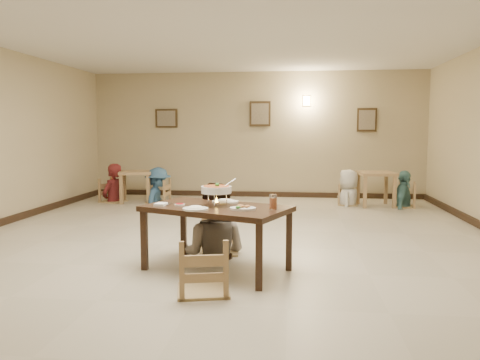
# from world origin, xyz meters

# --- Properties ---
(floor) EXTENTS (10.00, 10.00, 0.00)m
(floor) POSITION_xyz_m (0.00, 0.00, 0.00)
(floor) COLOR #BFB59D
(floor) RESTS_ON ground
(ceiling) EXTENTS (10.00, 10.00, 0.00)m
(ceiling) POSITION_xyz_m (0.00, 0.00, 3.00)
(ceiling) COLOR silver
(ceiling) RESTS_ON wall_back
(wall_back) EXTENTS (10.00, 0.00, 10.00)m
(wall_back) POSITION_xyz_m (0.00, 5.00, 1.50)
(wall_back) COLOR tan
(wall_back) RESTS_ON floor
(baseboard_back) EXTENTS (8.00, 0.06, 0.12)m
(baseboard_back) POSITION_xyz_m (0.00, 4.97, 0.06)
(baseboard_back) COLOR black
(baseboard_back) RESTS_ON floor
(picture_a) EXTENTS (0.55, 0.04, 0.45)m
(picture_a) POSITION_xyz_m (-2.20, 4.96, 1.90)
(picture_a) COLOR #342415
(picture_a) RESTS_ON wall_back
(picture_b) EXTENTS (0.50, 0.04, 0.60)m
(picture_b) POSITION_xyz_m (0.10, 4.96, 2.00)
(picture_b) COLOR #342415
(picture_b) RESTS_ON wall_back
(picture_c) EXTENTS (0.45, 0.04, 0.55)m
(picture_c) POSITION_xyz_m (2.60, 4.96, 1.85)
(picture_c) COLOR #342415
(picture_c) RESTS_ON wall_back
(wall_sconce) EXTENTS (0.16, 0.05, 0.22)m
(wall_sconce) POSITION_xyz_m (1.20, 4.96, 2.30)
(wall_sconce) COLOR #FFD88C
(wall_sconce) RESTS_ON wall_back
(main_table) EXTENTS (1.81, 1.42, 0.74)m
(main_table) POSITION_xyz_m (0.06, -1.12, 0.66)
(main_table) COLOR #341F13
(main_table) RESTS_ON floor
(chair_far) EXTENTS (0.49, 0.49, 1.05)m
(chair_far) POSITION_xyz_m (-0.05, -0.35, 0.52)
(chair_far) COLOR tan
(chair_far) RESTS_ON floor
(chair_near) EXTENTS (0.50, 0.50, 1.07)m
(chair_near) POSITION_xyz_m (0.05, -1.87, 0.53)
(chair_near) COLOR tan
(chair_near) RESTS_ON floor
(main_diner) EXTENTS (0.98, 0.80, 1.87)m
(main_diner) POSITION_xyz_m (-0.09, -0.46, 0.94)
(main_diner) COLOR gray
(main_diner) RESTS_ON floor
(curry_warmer) EXTENTS (0.39, 0.35, 0.31)m
(curry_warmer) POSITION_xyz_m (0.06, -1.09, 0.93)
(curry_warmer) COLOR silver
(curry_warmer) RESTS_ON main_table
(rice_plate_far) EXTENTS (0.32, 0.32, 0.07)m
(rice_plate_far) POSITION_xyz_m (0.12, -0.87, 0.76)
(rice_plate_far) COLOR white
(rice_plate_far) RESTS_ON main_table
(rice_plate_near) EXTENTS (0.28, 0.28, 0.06)m
(rice_plate_near) POSITION_xyz_m (-0.12, -1.40, 0.76)
(rice_plate_near) COLOR white
(rice_plate_near) RESTS_ON main_table
(fried_plate) EXTENTS (0.29, 0.29, 0.06)m
(fried_plate) POSITION_xyz_m (0.38, -1.33, 0.77)
(fried_plate) COLOR white
(fried_plate) RESTS_ON main_table
(chili_dish) EXTENTS (0.12, 0.12, 0.02)m
(chili_dish) POSITION_xyz_m (-0.36, -1.13, 0.76)
(chili_dish) COLOR white
(chili_dish) RESTS_ON main_table
(napkin_cutlery) EXTENTS (0.16, 0.24, 0.03)m
(napkin_cutlery) POSITION_xyz_m (-0.57, -1.16, 0.76)
(napkin_cutlery) COLOR white
(napkin_cutlery) RESTS_ON main_table
(drink_glass) EXTENTS (0.08, 0.08, 0.16)m
(drink_glass) POSITION_xyz_m (0.71, -1.26, 0.82)
(drink_glass) COLOR white
(drink_glass) RESTS_ON main_table
(bg_table_left) EXTENTS (0.85, 0.85, 0.70)m
(bg_table_left) POSITION_xyz_m (-2.60, 3.78, 0.56)
(bg_table_left) COLOR #A5835A
(bg_table_left) RESTS_ON floor
(bg_table_right) EXTENTS (0.79, 0.79, 0.73)m
(bg_table_right) POSITION_xyz_m (2.66, 3.84, 0.59)
(bg_table_right) COLOR #A5835A
(bg_table_right) RESTS_ON floor
(bg_chair_ll) EXTENTS (0.47, 0.47, 1.00)m
(bg_chair_ll) POSITION_xyz_m (-3.11, 3.71, 0.50)
(bg_chair_ll) COLOR tan
(bg_chair_ll) RESTS_ON floor
(bg_chair_lr) EXTENTS (0.46, 0.46, 0.98)m
(bg_chair_lr) POSITION_xyz_m (-2.09, 3.77, 0.49)
(bg_chair_lr) COLOR tan
(bg_chair_lr) RESTS_ON floor
(bg_chair_rl) EXTENTS (0.41, 0.41, 0.86)m
(bg_chair_rl) POSITION_xyz_m (2.10, 3.91, 0.43)
(bg_chair_rl) COLOR tan
(bg_chair_rl) RESTS_ON floor
(bg_chair_rr) EXTENTS (0.46, 0.46, 0.98)m
(bg_chair_rr) POSITION_xyz_m (3.22, 3.77, 0.49)
(bg_chair_rr) COLOR tan
(bg_chair_rr) RESTS_ON floor
(bg_diner_a) EXTENTS (0.58, 0.73, 1.74)m
(bg_diner_a) POSITION_xyz_m (-3.11, 3.71, 0.87)
(bg_diner_a) COLOR #59191A
(bg_diner_a) RESTS_ON floor
(bg_diner_b) EXTENTS (0.61, 1.03, 1.57)m
(bg_diner_b) POSITION_xyz_m (-2.09, 3.77, 0.79)
(bg_diner_b) COLOR #426A91
(bg_diner_b) RESTS_ON floor
(bg_diner_c) EXTENTS (0.63, 0.83, 1.53)m
(bg_diner_c) POSITION_xyz_m (2.10, 3.91, 0.77)
(bg_diner_c) COLOR silver
(bg_diner_c) RESTS_ON floor
(bg_diner_d) EXTENTS (0.67, 0.98, 1.54)m
(bg_diner_d) POSITION_xyz_m (3.22, 3.77, 0.77)
(bg_diner_d) COLOR teal
(bg_diner_d) RESTS_ON floor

